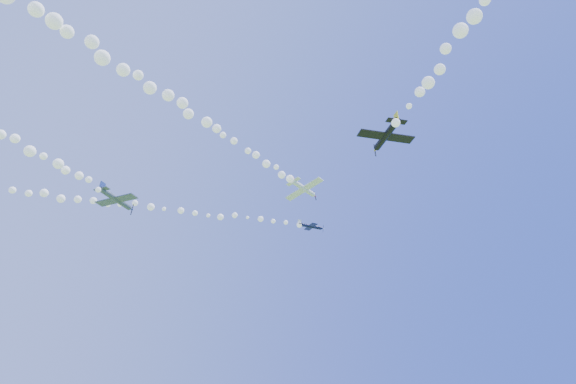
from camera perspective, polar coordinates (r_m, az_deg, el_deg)
plane_white at (r=90.10m, az=1.89°, el=0.41°), size 7.75×8.09×2.24m
smoke_trail_white at (r=69.37m, az=-17.36°, el=12.83°), size 68.35×18.89×3.21m
plane_navy at (r=104.17m, az=2.69°, el=-4.08°), size 5.98×6.16×2.22m
smoke_trail_navy at (r=100.94m, az=-21.42°, el=-1.02°), size 76.54×33.58×2.45m
plane_grey at (r=83.08m, az=-19.68°, el=-0.81°), size 7.57×8.02×2.62m
plane_black at (r=62.25m, az=11.54°, el=6.58°), size 7.41×7.00×2.11m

